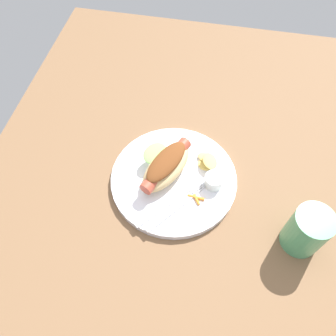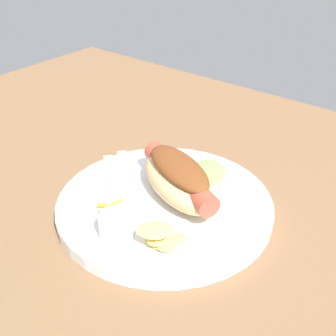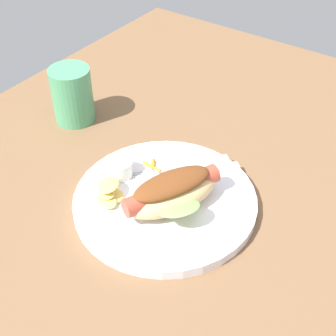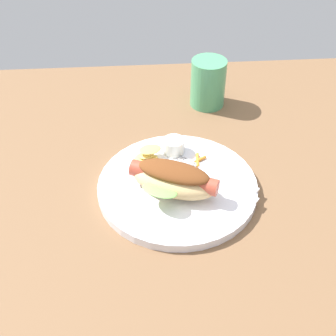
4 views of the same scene
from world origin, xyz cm
name	(u,v)px [view 4 (image 4 of 4)]	position (x,y,z in cm)	size (l,w,h in cm)	color
ground_plane	(181,190)	(0.00, 0.00, -0.90)	(120.00, 90.00, 1.80)	brown
plate	(177,187)	(-0.82, -0.87, 0.80)	(27.74, 27.74, 1.60)	white
hot_dog	(173,179)	(-1.71, -2.79, 4.45)	(15.87, 12.45, 5.47)	#DBB77A
sauce_ramekin	(174,146)	(-0.74, 7.83, 3.00)	(4.03, 4.03, 2.80)	white
fork	(219,175)	(6.68, 0.51, 1.80)	(13.19, 10.95, 0.40)	silver
knife	(220,184)	(6.53, -1.69, 1.78)	(14.41, 1.40, 0.36)	silver
chips_pile	(147,155)	(-5.80, 5.86, 2.63)	(6.07, 5.45, 2.50)	#E2C262
carrot_garnish	(199,160)	(3.56, 4.74, 1.90)	(2.44, 3.69, 0.61)	orange
drinking_cup	(208,83)	(8.13, 26.25, 5.21)	(7.47, 7.47, 10.42)	#4C9E6B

